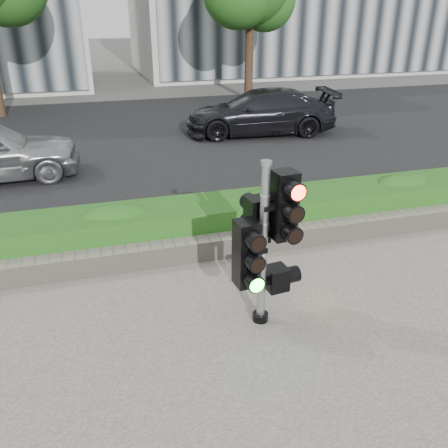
{
  "coord_description": "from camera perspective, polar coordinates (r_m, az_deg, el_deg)",
  "views": [
    {
      "loc": [
        -1.46,
        -4.71,
        3.77
      ],
      "look_at": [
        0.07,
        0.6,
        1.21
      ],
      "focal_mm": 38.0,
      "sensor_mm": 36.0,
      "label": 1
    }
  ],
  "objects": [
    {
      "name": "traffic_signal",
      "position": [
        5.75,
        4.88,
        -1.53
      ],
      "size": [
        0.77,
        0.59,
        2.16
      ],
      "rotation": [
        0.0,
        0.0,
        0.11
      ],
      "color": "black",
      "rests_on": "sidewalk"
    },
    {
      "name": "road",
      "position": [
        15.25,
        -10.3,
        10.2
      ],
      "size": [
        60.0,
        13.0,
        0.02
      ],
      "primitive_type": "cube",
      "color": "black",
      "rests_on": "ground"
    },
    {
      "name": "car_dark",
      "position": [
        15.39,
        4.37,
        13.3
      ],
      "size": [
        4.93,
        2.51,
        1.37
      ],
      "primitive_type": "imported",
      "rotation": [
        0.0,
        0.0,
        -1.7
      ],
      "color": "black",
      "rests_on": "road"
    },
    {
      "name": "stone_wall",
      "position": [
        7.66,
        -3.25,
        -3.0
      ],
      "size": [
        12.0,
        0.32,
        0.34
      ],
      "primitive_type": "cube",
      "color": "gray",
      "rests_on": "sidewalk"
    },
    {
      "name": "hedge",
      "position": [
        8.15,
        -4.32,
        0.12
      ],
      "size": [
        12.0,
        1.0,
        0.68
      ],
      "primitive_type": "cube",
      "color": "green",
      "rests_on": "sidewalk"
    },
    {
      "name": "ground",
      "position": [
        6.21,
        0.9,
        -12.55
      ],
      "size": [
        120.0,
        120.0,
        0.0
      ],
      "primitive_type": "plane",
      "color": "#51514C",
      "rests_on": "ground"
    },
    {
      "name": "curb",
      "position": [
        8.82,
        -5.08,
        -0.15
      ],
      "size": [
        60.0,
        0.25,
        0.12
      ],
      "primitive_type": "cube",
      "color": "gray",
      "rests_on": "ground"
    }
  ]
}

